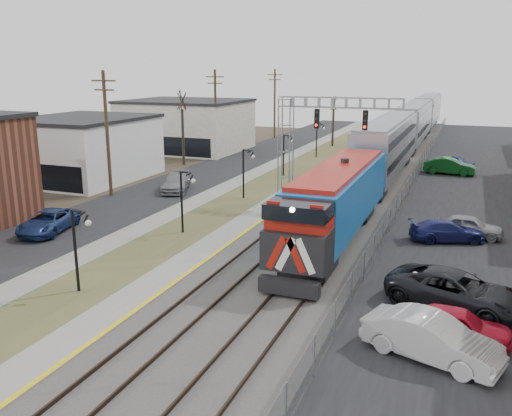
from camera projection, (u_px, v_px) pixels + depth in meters
The scene contains 26 objects.
ground at pixel (14, 407), 16.75m from camera, with size 160.00×160.00×0.00m, color #473D2D.
street_west at pixel (200, 176), 52.35m from camera, with size 7.00×120.00×0.04m, color black.
sidewalk at pixel (243, 179), 50.75m from camera, with size 2.00×120.00×0.08m, color gray.
grass_median at pixel (273, 182), 49.69m from camera, with size 4.00×120.00×0.06m, color #4E502A.
platform at pixel (304, 183), 48.61m from camera, with size 2.00×120.00×0.24m, color gray.
ballast_bed at pixel (360, 188), 46.85m from camera, with size 8.00×120.00×0.20m, color #595651.
parking_lot at pixel (512, 201), 42.63m from camera, with size 16.00×120.00×0.04m, color black.
platform_edge at pixel (314, 183), 48.27m from camera, with size 0.24×120.00×0.01m, color gold.
track_near at pixel (337, 184), 47.51m from camera, with size 1.58×120.00×0.15m.
track_far at pixel (377, 187), 46.27m from camera, with size 1.58×120.00×0.15m.
train at pixel (406, 131), 63.63m from camera, with size 3.00×85.85×5.33m.
signal_gantry at pixel (308, 132), 40.14m from camera, with size 9.00×1.07×8.15m.
lampposts at pixel (184, 202), 34.14m from camera, with size 0.14×62.14×4.00m.
utility_poles at pixel (107, 135), 43.14m from camera, with size 0.28×80.28×10.00m.
fence at pixel (410, 184), 45.19m from camera, with size 0.04×120.00×1.60m, color gray.
buildings_west at pixel (38, 156), 45.22m from camera, with size 14.00×67.00×7.00m.
bare_trees at pixel (207, 143), 55.61m from camera, with size 12.30×42.30×5.95m.
car_lot_a at pixel (457, 326), 20.55m from camera, with size 1.61×4.01×1.37m, color red.
car_lot_b at pixel (431, 339), 19.30m from camera, with size 1.71×4.89×1.61m, color beige.
car_lot_c at pixel (456, 292), 23.37m from camera, with size 2.71×5.87×1.63m, color black.
car_lot_d at pixel (447, 231), 32.54m from camera, with size 1.79×4.41×1.28m, color navy.
car_lot_e at pixel (469, 227), 33.31m from camera, with size 1.62×4.02×1.37m, color gray.
car_lot_f at pixel (450, 167), 53.00m from camera, with size 1.69×4.83×1.59m, color #0E4719.
car_street_a at pixel (48, 222), 34.32m from camera, with size 2.29×4.96×1.38m, color navy.
car_street_b at pixel (176, 183), 45.86m from camera, with size 2.03×4.99×1.45m, color gray.
car_lot_g at pixel (456, 162), 56.34m from camera, with size 1.55×3.84×1.31m, color navy.
Camera 1 is at (12.34, -10.91, 10.19)m, focal length 38.00 mm.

